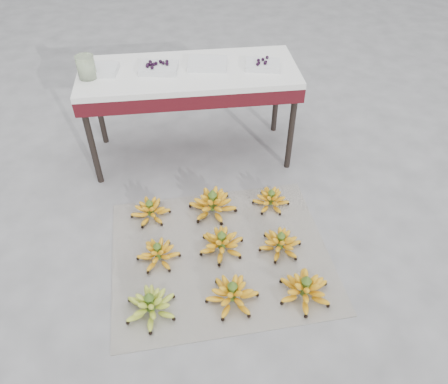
{
  "coord_description": "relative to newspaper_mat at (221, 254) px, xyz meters",
  "views": [
    {
      "loc": [
        -0.14,
        -1.69,
        1.99
      ],
      "look_at": [
        0.09,
        0.18,
        0.28
      ],
      "focal_mm": 35.0,
      "sensor_mm": 36.0,
      "label": 1
    }
  ],
  "objects": [
    {
      "name": "tray_right",
      "position": [
        0.04,
        1.02,
        0.7
      ],
      "size": [
        0.28,
        0.22,
        0.04
      ],
      "color": "silver",
      "rests_on": "vendor_table"
    },
    {
      "name": "bunch_back_center",
      "position": [
        -0.01,
        0.36,
        0.07
      ],
      "size": [
        0.39,
        0.39,
        0.18
      ],
      "rotation": [
        0.0,
        0.0,
        -0.4
      ],
      "color": "yellow",
      "rests_on": "newspaper_mat"
    },
    {
      "name": "ground",
      "position": [
        -0.04,
        0.06,
        -0.0
      ],
      "size": [
        60.0,
        60.0,
        0.0
      ],
      "primitive_type": "plane",
      "color": "slate",
      "rests_on": "ground"
    },
    {
      "name": "tray_left",
      "position": [
        -0.28,
        1.0,
        0.7
      ],
      "size": [
        0.26,
        0.21,
        0.06
      ],
      "color": "silver",
      "rests_on": "vendor_table"
    },
    {
      "name": "bunch_front_left",
      "position": [
        -0.4,
        -0.34,
        0.06
      ],
      "size": [
        0.34,
        0.34,
        0.17
      ],
      "rotation": [
        0.0,
        0.0,
        0.28
      ],
      "color": "#92BE34",
      "rests_on": "newspaper_mat"
    },
    {
      "name": "newspaper_mat",
      "position": [
        0.0,
        0.0,
        0.0
      ],
      "size": [
        1.3,
        1.11,
        0.01
      ],
      "primitive_type": "cube",
      "rotation": [
        0.0,
        0.0,
        0.05
      ],
      "color": "beige",
      "rests_on": "ground"
    },
    {
      "name": "bunch_mid_right",
      "position": [
        0.35,
        -0.0,
        0.05
      ],
      "size": [
        0.26,
        0.26,
        0.15
      ],
      "rotation": [
        0.0,
        0.0,
        0.04
      ],
      "color": "yellow",
      "rests_on": "newspaper_mat"
    },
    {
      "name": "bunch_front_right",
      "position": [
        0.41,
        -0.34,
        0.06
      ],
      "size": [
        0.32,
        0.32,
        0.17
      ],
      "rotation": [
        0.0,
        0.0,
        0.13
      ],
      "color": "yellow",
      "rests_on": "newspaper_mat"
    },
    {
      "name": "bunch_back_right",
      "position": [
        0.37,
        0.37,
        0.05
      ],
      "size": [
        0.3,
        0.3,
        0.14
      ],
      "rotation": [
        0.0,
        0.0,
        -0.32
      ],
      "color": "yellow",
      "rests_on": "newspaper_mat"
    },
    {
      "name": "bunch_back_left",
      "position": [
        -0.4,
        0.36,
        0.05
      ],
      "size": [
        0.3,
        0.3,
        0.15
      ],
      "rotation": [
        0.0,
        0.0,
        -0.26
      ],
      "color": "yellow",
      "rests_on": "newspaper_mat"
    },
    {
      "name": "tray_far_left",
      "position": [
        -0.65,
        1.03,
        0.7
      ],
      "size": [
        0.25,
        0.2,
        0.04
      ],
      "color": "silver",
      "rests_on": "vendor_table"
    },
    {
      "name": "bunch_mid_center",
      "position": [
        0.01,
        0.04,
        0.06
      ],
      "size": [
        0.28,
        0.28,
        0.16
      ],
      "rotation": [
        0.0,
        0.0,
        -0.05
      ],
      "color": "yellow",
      "rests_on": "newspaper_mat"
    },
    {
      "name": "tray_far_right",
      "position": [
        0.39,
        0.96,
        0.7
      ],
      "size": [
        0.25,
        0.2,
        0.06
      ],
      "color": "silver",
      "rests_on": "vendor_table"
    },
    {
      "name": "vendor_table",
      "position": [
        -0.09,
        0.99,
        0.6
      ],
      "size": [
        1.42,
        0.57,
        0.68
      ],
      "color": "black",
      "rests_on": "ground"
    },
    {
      "name": "glass_jar",
      "position": [
        -0.72,
        0.96,
        0.75
      ],
      "size": [
        0.12,
        0.12,
        0.14
      ],
      "primitive_type": "cylinder",
      "rotation": [
        0.0,
        0.0,
        0.09
      ],
      "color": "beige",
      "rests_on": "vendor_table"
    },
    {
      "name": "bunch_mid_left",
      "position": [
        -0.36,
        0.01,
        0.05
      ],
      "size": [
        0.27,
        0.27,
        0.15
      ],
      "rotation": [
        0.0,
        0.0,
        -0.13
      ],
      "color": "yellow",
      "rests_on": "newspaper_mat"
    },
    {
      "name": "bunch_front_center",
      "position": [
        0.02,
        -0.32,
        0.06
      ],
      "size": [
        0.36,
        0.36,
        0.17
      ],
      "rotation": [
        0.0,
        0.0,
        -0.37
      ],
      "color": "yellow",
      "rests_on": "newspaper_mat"
    }
  ]
}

